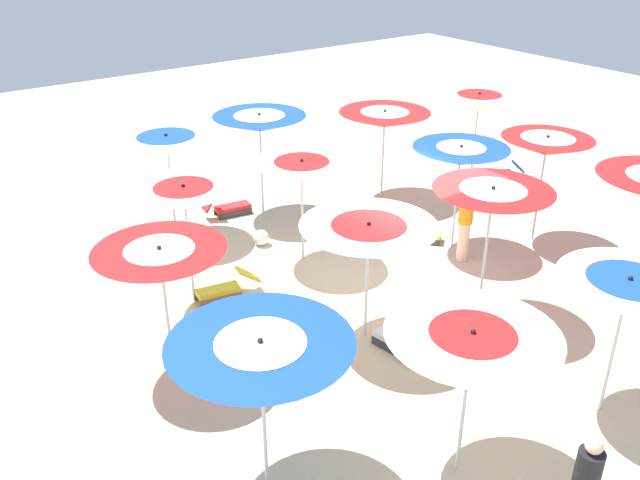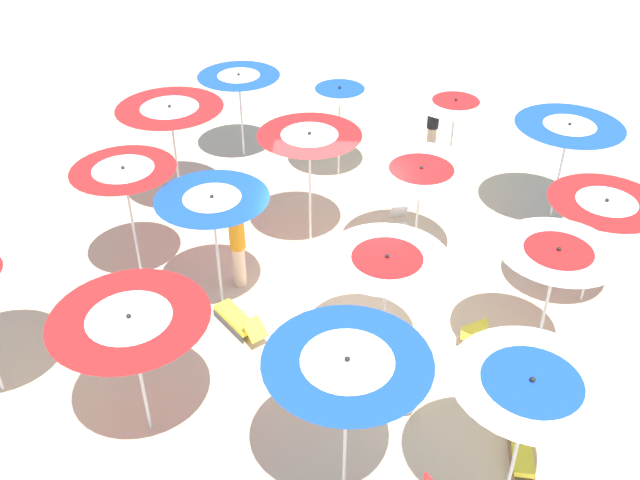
{
  "view_description": "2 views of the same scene",
  "coord_description": "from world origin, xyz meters",
  "px_view_note": "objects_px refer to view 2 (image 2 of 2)",
  "views": [
    {
      "loc": [
        -8.34,
        7.94,
        6.82
      ],
      "look_at": [
        0.31,
        1.71,
        1.46
      ],
      "focal_mm": 37.9,
      "sensor_mm": 36.0,
      "label": 1
    },
    {
      "loc": [
        11.1,
        0.28,
        8.67
      ],
      "look_at": [
        0.03,
        -0.31,
        1.03
      ],
      "focal_mm": 40.11,
      "sensor_mm": 36.0,
      "label": 2
    }
  ],
  "objects_px": {
    "beach_umbrella_9": "(421,177)",
    "beach_umbrella_13": "(604,211)",
    "beach_umbrella_4": "(340,95)",
    "beach_umbrella_5": "(310,142)",
    "lounger_2": "(522,446)",
    "beach_umbrella_1": "(171,116)",
    "beach_umbrella_2": "(125,178)",
    "beach_ball": "(405,403)",
    "lounger_1": "(238,320)",
    "beach_umbrella_8": "(455,108)",
    "lounger_0": "(402,232)",
    "beach_umbrella_7": "(131,328)",
    "beachgoer_1": "(237,242)",
    "lounger_3": "(502,341)",
    "beach_umbrella_0": "(239,82)",
    "beachgoer_0": "(433,124)",
    "beach_umbrella_15": "(530,392)",
    "beach_umbrella_6": "(213,207)",
    "beach_umbrella_10": "(387,267)",
    "beach_umbrella_14": "(556,261)",
    "beach_umbrella_12": "(568,132)",
    "beach_umbrella_11": "(347,371)"
  },
  "relations": [
    {
      "from": "beach_umbrella_9",
      "to": "beach_umbrella_13",
      "type": "height_order",
      "value": "beach_umbrella_13"
    },
    {
      "from": "beach_umbrella_4",
      "to": "beach_umbrella_5",
      "type": "relative_size",
      "value": 0.91
    },
    {
      "from": "lounger_2",
      "to": "beach_umbrella_1",
      "type": "bearing_deg",
      "value": -130.24
    },
    {
      "from": "beach_umbrella_2",
      "to": "beach_ball",
      "type": "xyz_separation_m",
      "value": [
        3.33,
        5.11,
        -2.02
      ]
    },
    {
      "from": "lounger_1",
      "to": "beach_umbrella_5",
      "type": "bearing_deg",
      "value": -61.7
    },
    {
      "from": "beach_umbrella_8",
      "to": "lounger_0",
      "type": "bearing_deg",
      "value": -26.02
    },
    {
      "from": "beach_umbrella_7",
      "to": "beach_umbrella_8",
      "type": "bearing_deg",
      "value": 145.8
    },
    {
      "from": "beachgoer_1",
      "to": "lounger_3",
      "type": "bearing_deg",
      "value": -33.4
    },
    {
      "from": "beach_umbrella_0",
      "to": "lounger_2",
      "type": "height_order",
      "value": "beach_umbrella_0"
    },
    {
      "from": "lounger_1",
      "to": "beachgoer_0",
      "type": "height_order",
      "value": "beachgoer_0"
    },
    {
      "from": "beach_umbrella_0",
      "to": "beach_umbrella_8",
      "type": "height_order",
      "value": "beach_umbrella_8"
    },
    {
      "from": "beach_umbrella_15",
      "to": "lounger_2",
      "type": "distance_m",
      "value": 2.15
    },
    {
      "from": "beach_umbrella_6",
      "to": "beach_umbrella_10",
      "type": "xyz_separation_m",
      "value": [
        1.45,
        2.98,
        -0.09
      ]
    },
    {
      "from": "beach_umbrella_2",
      "to": "beach_umbrella_13",
      "type": "xyz_separation_m",
      "value": [
        0.36,
        8.59,
        -0.2
      ]
    },
    {
      "from": "beach_umbrella_9",
      "to": "lounger_0",
      "type": "distance_m",
      "value": 1.92
    },
    {
      "from": "lounger_2",
      "to": "lounger_1",
      "type": "bearing_deg",
      "value": -113.64
    },
    {
      "from": "lounger_0",
      "to": "beachgoer_0",
      "type": "relative_size",
      "value": 0.73
    },
    {
      "from": "beach_umbrella_4",
      "to": "beach_ball",
      "type": "bearing_deg",
      "value": 9.66
    },
    {
      "from": "beach_umbrella_0",
      "to": "beach_umbrella_14",
      "type": "bearing_deg",
      "value": 39.8
    },
    {
      "from": "beach_umbrella_5",
      "to": "beach_umbrella_12",
      "type": "height_order",
      "value": "beach_umbrella_5"
    },
    {
      "from": "beach_umbrella_6",
      "to": "beachgoer_0",
      "type": "relative_size",
      "value": 1.48
    },
    {
      "from": "beach_umbrella_5",
      "to": "beach_umbrella_7",
      "type": "bearing_deg",
      "value": -22.09
    },
    {
      "from": "lounger_0",
      "to": "beachgoer_1",
      "type": "distance_m",
      "value": 3.72
    },
    {
      "from": "beach_umbrella_5",
      "to": "lounger_2",
      "type": "height_order",
      "value": "beach_umbrella_5"
    },
    {
      "from": "beach_umbrella_9",
      "to": "lounger_3",
      "type": "relative_size",
      "value": 1.78
    },
    {
      "from": "beach_umbrella_4",
      "to": "beach_umbrella_10",
      "type": "height_order",
      "value": "beach_umbrella_4"
    },
    {
      "from": "beach_umbrella_8",
      "to": "beach_umbrella_13",
      "type": "xyz_separation_m",
      "value": [
        4.23,
        2.16,
        -0.02
      ]
    },
    {
      "from": "beach_umbrella_2",
      "to": "beach_umbrella_13",
      "type": "relative_size",
      "value": 1.08
    },
    {
      "from": "beach_umbrella_7",
      "to": "beach_umbrella_12",
      "type": "relative_size",
      "value": 1.0
    },
    {
      "from": "lounger_0",
      "to": "beach_umbrella_12",
      "type": "bearing_deg",
      "value": 100.02
    },
    {
      "from": "beach_umbrella_2",
      "to": "lounger_0",
      "type": "height_order",
      "value": "beach_umbrella_2"
    },
    {
      "from": "beach_umbrella_2",
      "to": "lounger_1",
      "type": "height_order",
      "value": "beach_umbrella_2"
    },
    {
      "from": "lounger_0",
      "to": "lounger_3",
      "type": "bearing_deg",
      "value": 17.24
    },
    {
      "from": "beach_umbrella_11",
      "to": "lounger_1",
      "type": "xyz_separation_m",
      "value": [
        -3.26,
        -1.99,
        -2.07
      ]
    },
    {
      "from": "beach_umbrella_4",
      "to": "beachgoer_1",
      "type": "xyz_separation_m",
      "value": [
        4.52,
        -1.77,
        -1.08
      ]
    },
    {
      "from": "beach_umbrella_14",
      "to": "lounger_3",
      "type": "bearing_deg",
      "value": -115.85
    },
    {
      "from": "beach_umbrella_14",
      "to": "lounger_1",
      "type": "height_order",
      "value": "beach_umbrella_14"
    },
    {
      "from": "beach_umbrella_10",
      "to": "beach_umbrella_14",
      "type": "relative_size",
      "value": 0.95
    },
    {
      "from": "beach_umbrella_1",
      "to": "beach_umbrella_0",
      "type": "bearing_deg",
      "value": 156.21
    },
    {
      "from": "beach_umbrella_4",
      "to": "beachgoer_0",
      "type": "xyz_separation_m",
      "value": [
        -1.19,
        2.34,
        -1.25
      ]
    },
    {
      "from": "beach_umbrella_1",
      "to": "beach_umbrella_7",
      "type": "bearing_deg",
      "value": 7.96
    },
    {
      "from": "beachgoer_1",
      "to": "beach_umbrella_6",
      "type": "bearing_deg",
      "value": -131.32
    },
    {
      "from": "beach_umbrella_14",
      "to": "lounger_0",
      "type": "height_order",
      "value": "beach_umbrella_14"
    },
    {
      "from": "beach_umbrella_15",
      "to": "lounger_1",
      "type": "distance_m",
      "value": 5.77
    },
    {
      "from": "beach_umbrella_4",
      "to": "beach_umbrella_8",
      "type": "bearing_deg",
      "value": 80.9
    },
    {
      "from": "lounger_2",
      "to": "beach_umbrella_14",
      "type": "bearing_deg",
      "value": 169.73
    },
    {
      "from": "beach_umbrella_9",
      "to": "lounger_3",
      "type": "height_order",
      "value": "beach_umbrella_9"
    },
    {
      "from": "beach_umbrella_14",
      "to": "beachgoer_1",
      "type": "distance_m",
      "value": 5.75
    },
    {
      "from": "beach_umbrella_11",
      "to": "beachgoer_0",
      "type": "height_order",
      "value": "beach_umbrella_11"
    },
    {
      "from": "beach_umbrella_4",
      "to": "beach_umbrella_11",
      "type": "xyz_separation_m",
      "value": [
        9.06,
        0.37,
        0.18
      ]
    }
  ]
}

